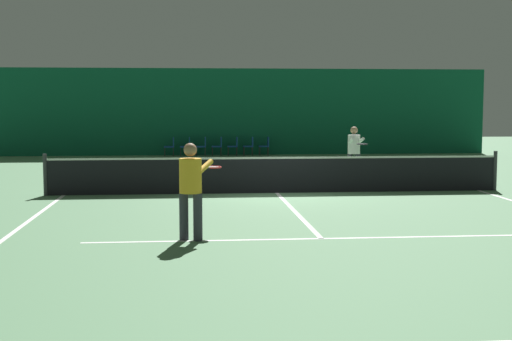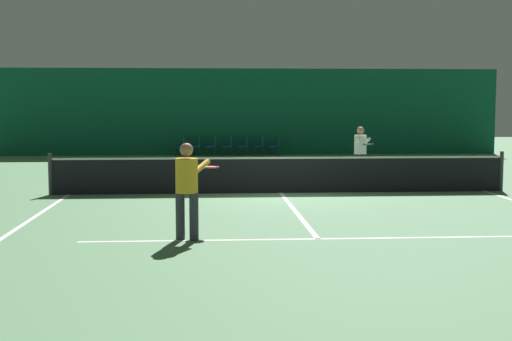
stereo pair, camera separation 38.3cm
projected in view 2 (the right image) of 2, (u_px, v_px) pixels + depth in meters
The scene contains 18 objects.
ground_plane at pixel (281, 193), 18.73m from camera, with size 60.00×60.00×0.00m, color #56845B.
backdrop_curtain at pixel (250, 112), 32.50m from camera, with size 23.00×0.12×3.93m.
court_line_baseline_far at pixel (252, 158), 30.55m from camera, with size 11.00×0.10×0.00m.
court_line_service_far at pixel (262, 170), 25.09m from camera, with size 8.25×0.10×0.00m.
court_line_service_near at pixel (318, 239), 12.37m from camera, with size 8.25×0.10×0.00m.
court_line_sideline_left at pixel (69, 195), 18.36m from camera, with size 0.10×23.80×0.00m.
court_line_sideline_right at pixel (484, 191), 19.10m from camera, with size 0.10×23.80×0.00m.
court_line_centre at pixel (281, 193), 18.73m from camera, with size 0.10×12.80×0.00m.
tennis_net at pixel (281, 174), 18.68m from camera, with size 12.00×0.10×1.07m.
player_near at pixel (188, 183), 12.24m from camera, with size 0.88×1.38×1.68m.
player_far at pixel (361, 149), 21.79m from camera, with size 0.41×1.34×1.64m.
courtside_chair_0 at pixel (181, 145), 31.88m from camera, with size 0.44×0.44×0.84m.
courtside_chair_1 at pixel (197, 145), 31.93m from camera, with size 0.44×0.44×0.84m.
courtside_chair_2 at pixel (213, 145), 31.98m from camera, with size 0.44×0.44×0.84m.
courtside_chair_3 at pixel (228, 145), 32.02m from camera, with size 0.44×0.44×0.84m.
courtside_chair_4 at pixel (244, 145), 32.07m from camera, with size 0.44×0.44×0.84m.
courtside_chair_5 at pixel (260, 145), 32.12m from camera, with size 0.44×0.44×0.84m.
courtside_chair_6 at pixel (275, 145), 32.17m from camera, with size 0.44×0.44×0.84m.
Camera 2 is at (-1.89, -18.51, 2.35)m, focal length 50.00 mm.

